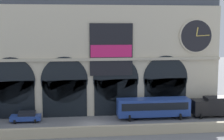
% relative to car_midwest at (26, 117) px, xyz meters
% --- Properties ---
extents(ground_plane, '(200.00, 200.00, 0.00)m').
position_rel_car_midwest_xyz_m(ground_plane, '(9.61, -2.83, -0.80)').
color(ground_plane, slate).
extents(quay_parapet_wall, '(90.00, 0.70, 1.28)m').
position_rel_car_midwest_xyz_m(quay_parapet_wall, '(9.61, -7.47, -0.16)').
color(quay_parapet_wall, '#BCAD8C').
rests_on(quay_parapet_wall, ground).
extents(station_building, '(41.42, 4.79, 21.21)m').
position_rel_car_midwest_xyz_m(station_building, '(9.65, 4.36, 9.47)').
color(station_building, beige).
rests_on(station_building, ground).
extents(car_midwest, '(4.40, 2.22, 1.55)m').
position_rel_car_midwest_xyz_m(car_midwest, '(0.00, 0.00, 0.00)').
color(car_midwest, '#28479E').
rests_on(car_midwest, ground).
extents(bus_mideast, '(11.00, 3.25, 3.10)m').
position_rel_car_midwest_xyz_m(bus_mideast, '(19.02, -0.39, 0.98)').
color(bus_mideast, '#28479E').
rests_on(bus_mideast, ground).
extents(box_truck_east, '(7.50, 2.91, 3.12)m').
position_rel_car_midwest_xyz_m(box_truck_east, '(29.11, -0.38, 0.90)').
color(box_truck_east, black).
rests_on(box_truck_east, ground).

